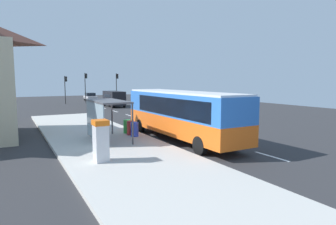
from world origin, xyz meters
TOP-DOWN VIEW (x-y plane):
  - ground_plane at (0.00, 14.00)m, footprint 56.00×92.00m
  - sidewalk_platform at (-6.40, 2.00)m, footprint 6.20×30.00m
  - lane_stripe_seg_0 at (0.25, -6.00)m, footprint 0.16×2.20m
  - lane_stripe_seg_1 at (0.25, -1.00)m, footprint 0.16×2.20m
  - lane_stripe_seg_2 at (0.25, 4.00)m, footprint 0.16×2.20m
  - lane_stripe_seg_3 at (0.25, 9.00)m, footprint 0.16×2.20m
  - lane_stripe_seg_4 at (0.25, 14.00)m, footprint 0.16×2.20m
  - lane_stripe_seg_5 at (0.25, 19.00)m, footprint 0.16×2.20m
  - lane_stripe_seg_6 at (0.25, 24.00)m, footprint 0.16×2.20m
  - lane_stripe_seg_7 at (0.25, 29.00)m, footprint 0.16×2.20m
  - bus at (-1.71, -0.18)m, footprint 2.62×11.03m
  - white_van at (2.20, 25.15)m, footprint 2.13×5.25m
  - sedan_near at (2.30, 39.61)m, footprint 1.97×4.46m
  - ticket_machine at (-7.87, -3.21)m, footprint 0.66×0.76m
  - recycling_bin_blue at (-4.20, 1.65)m, footprint 0.52×0.52m
  - recycling_bin_red at (-4.20, 2.35)m, footprint 0.52×0.52m
  - recycling_bin_green at (-4.20, 3.05)m, footprint 0.52×0.52m
  - traffic_light_near_side at (5.50, 33.30)m, footprint 0.49×0.28m
  - traffic_light_far_side at (-3.10, 34.10)m, footprint 0.49×0.28m
  - traffic_light_median at (0.40, 34.90)m, footprint 0.49×0.28m
  - bus_shelter at (-6.41, 1.28)m, footprint 1.80×4.00m

SIDE VIEW (x-z plane):
  - ground_plane at x=0.00m, z-range -0.04..0.00m
  - lane_stripe_seg_0 at x=0.25m, z-range 0.00..0.01m
  - lane_stripe_seg_1 at x=0.25m, z-range 0.00..0.01m
  - lane_stripe_seg_2 at x=0.25m, z-range 0.00..0.01m
  - lane_stripe_seg_3 at x=0.25m, z-range 0.00..0.01m
  - lane_stripe_seg_4 at x=0.25m, z-range 0.00..0.01m
  - lane_stripe_seg_5 at x=0.25m, z-range 0.00..0.01m
  - lane_stripe_seg_6 at x=0.25m, z-range 0.00..0.01m
  - lane_stripe_seg_7 at x=0.25m, z-range 0.00..0.01m
  - sidewalk_platform at x=-6.40m, z-range 0.00..0.18m
  - recycling_bin_blue at x=-4.20m, z-range 0.18..1.13m
  - recycling_bin_red at x=-4.20m, z-range 0.18..1.13m
  - recycling_bin_green at x=-4.20m, z-range 0.18..1.13m
  - sedan_near at x=2.30m, z-range 0.03..1.55m
  - ticket_machine at x=-7.87m, z-range 0.20..2.14m
  - white_van at x=2.20m, z-range 0.19..2.49m
  - bus at x=-1.71m, z-range 0.24..3.45m
  - bus_shelter at x=-6.41m, z-range 0.85..3.35m
  - traffic_light_far_side at x=-3.10m, z-range 0.78..5.40m
  - traffic_light_near_side at x=5.50m, z-range 0.84..5.96m
  - traffic_light_median at x=0.40m, z-range 0.84..6.00m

